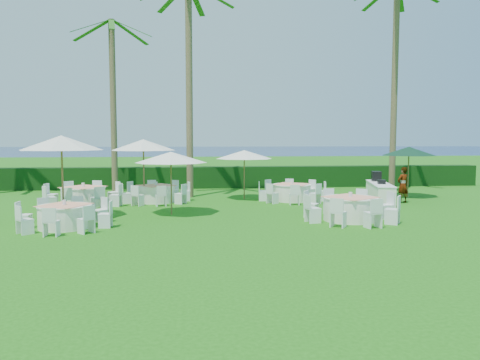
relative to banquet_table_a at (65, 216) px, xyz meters
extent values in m
plane|color=#1D5F10|center=(3.89, -0.32, -0.38)|extent=(120.00, 120.00, 0.00)
cube|color=black|center=(3.89, 11.68, 0.22)|extent=(34.00, 1.00, 1.20)
plane|color=#061445|center=(3.89, 101.68, -0.38)|extent=(260.00, 260.00, 0.00)
cylinder|color=white|center=(0.00, 0.00, -0.04)|extent=(1.59, 1.59, 0.69)
cylinder|color=white|center=(0.00, 0.00, 0.32)|extent=(1.66, 1.66, 0.03)
cube|color=#FFA07B|center=(0.00, 0.00, 0.34)|extent=(1.71, 1.71, 0.01)
cylinder|color=silver|center=(0.00, 0.00, 0.43)|extent=(0.11, 0.11, 0.15)
cube|color=white|center=(0.92, 0.84, 0.03)|extent=(0.55, 0.55, 0.83)
cube|color=white|center=(0.06, 1.24, 0.03)|extent=(0.40, 0.40, 0.83)
cube|color=white|center=(-0.84, 0.92, 0.03)|extent=(0.55, 0.55, 0.83)
cube|color=white|center=(-1.24, 0.06, 0.03)|extent=(0.40, 0.40, 0.83)
cube|color=white|center=(-0.92, -0.84, 0.03)|extent=(0.55, 0.55, 0.83)
cube|color=white|center=(-0.06, -1.24, 0.03)|extent=(0.40, 0.40, 0.83)
cube|color=white|center=(0.84, -0.92, 0.03)|extent=(0.55, 0.55, 0.83)
cube|color=white|center=(1.24, -0.06, 0.03)|extent=(0.40, 0.40, 0.83)
cylinder|color=white|center=(9.31, 0.35, 0.00)|extent=(1.78, 1.78, 0.77)
cylinder|color=white|center=(9.31, 0.35, 0.40)|extent=(1.86, 1.86, 0.03)
cube|color=#FFA07B|center=(9.31, 0.35, 0.43)|extent=(1.99, 1.99, 0.01)
cylinder|color=silver|center=(9.31, 0.35, 0.51)|extent=(0.12, 0.12, 0.17)
cube|color=white|center=(10.68, 0.60, 0.08)|extent=(0.50, 0.50, 0.93)
cube|color=white|center=(10.11, 1.49, 0.08)|extent=(0.60, 0.60, 0.93)
cube|color=white|center=(9.06, 1.72, 0.08)|extent=(0.50, 0.50, 0.93)
cube|color=white|center=(8.17, 1.14, 0.08)|extent=(0.60, 0.60, 0.93)
cube|color=white|center=(7.94, 0.09, 0.08)|extent=(0.50, 0.50, 0.93)
cube|color=white|center=(8.52, -0.80, 0.08)|extent=(0.60, 0.60, 0.93)
cube|color=white|center=(9.57, -1.02, 0.08)|extent=(0.50, 0.50, 0.93)
cube|color=white|center=(10.46, -0.45, 0.08)|extent=(0.60, 0.60, 0.93)
cylinder|color=white|center=(-0.51, 4.92, 0.00)|extent=(1.76, 1.76, 0.76)
cylinder|color=white|center=(-0.51, 4.92, 0.39)|extent=(1.83, 1.83, 0.03)
cube|color=#FFA07B|center=(-0.51, 4.92, 0.41)|extent=(1.96, 1.96, 0.01)
cylinder|color=silver|center=(-0.51, 4.92, 0.50)|extent=(0.12, 0.12, 0.16)
cube|color=white|center=(0.62, 5.70, 0.07)|extent=(0.59, 0.59, 0.91)
cube|color=white|center=(-0.27, 6.27, 0.07)|extent=(0.49, 0.49, 0.91)
cube|color=white|center=(-1.30, 6.04, 0.07)|extent=(0.59, 0.59, 0.91)
cube|color=white|center=(-1.86, 5.16, 0.07)|extent=(0.49, 0.49, 0.91)
cube|color=white|center=(-1.63, 4.13, 0.07)|extent=(0.59, 0.59, 0.91)
cube|color=white|center=(-0.75, 3.57, 0.07)|extent=(0.49, 0.49, 0.91)
cube|color=white|center=(0.28, 3.79, 0.07)|extent=(0.59, 0.59, 0.91)
cube|color=white|center=(0.84, 4.68, 0.07)|extent=(0.49, 0.49, 0.91)
cylinder|color=white|center=(2.42, 5.80, -0.03)|extent=(1.63, 1.63, 0.71)
cylinder|color=white|center=(2.42, 5.80, 0.34)|extent=(1.70, 1.70, 0.03)
cube|color=#FFA07B|center=(2.42, 5.80, 0.36)|extent=(1.83, 1.83, 0.01)
cylinder|color=silver|center=(2.42, 5.80, 0.45)|extent=(0.11, 0.11, 0.15)
cube|color=white|center=(3.67, 6.07, 0.04)|extent=(0.47, 0.47, 0.85)
cube|color=white|center=(3.11, 6.87, 0.04)|extent=(0.55, 0.55, 0.85)
cube|color=white|center=(2.15, 7.04, 0.04)|extent=(0.47, 0.47, 0.85)
cube|color=white|center=(1.35, 6.49, 0.04)|extent=(0.55, 0.55, 0.85)
cube|color=white|center=(1.17, 5.52, 0.04)|extent=(0.47, 0.47, 0.85)
cube|color=white|center=(1.73, 4.72, 0.04)|extent=(0.55, 0.55, 0.85)
cube|color=white|center=(2.69, 4.55, 0.04)|extent=(0.47, 0.47, 0.85)
cube|color=white|center=(3.49, 5.11, 0.04)|extent=(0.55, 0.55, 0.85)
cylinder|color=white|center=(8.46, 5.59, -0.02)|extent=(1.66, 1.66, 0.72)
cylinder|color=white|center=(8.46, 5.59, 0.35)|extent=(1.73, 1.73, 0.03)
cube|color=#FFA07B|center=(8.46, 5.59, 0.37)|extent=(1.83, 1.83, 0.01)
cylinder|color=silver|center=(8.46, 5.59, 0.46)|extent=(0.12, 0.12, 0.15)
cube|color=white|center=(9.49, 6.37, 0.05)|extent=(0.56, 0.56, 0.86)
cube|color=white|center=(8.63, 6.87, 0.05)|extent=(0.45, 0.45, 0.86)
cube|color=white|center=(7.68, 6.62, 0.05)|extent=(0.56, 0.56, 0.86)
cube|color=white|center=(7.18, 5.76, 0.05)|extent=(0.45, 0.45, 0.86)
cube|color=white|center=(7.43, 4.80, 0.05)|extent=(0.56, 0.56, 0.86)
cube|color=white|center=(8.28, 4.30, 0.05)|extent=(0.45, 0.45, 0.86)
cube|color=white|center=(9.24, 4.55, 0.05)|extent=(0.56, 0.56, 0.86)
cube|color=white|center=(9.74, 5.41, 0.05)|extent=(0.45, 0.45, 0.86)
cylinder|color=brown|center=(-0.47, 1.68, 1.01)|extent=(0.07, 0.07, 2.78)
cone|color=white|center=(-0.47, 1.68, 2.26)|extent=(2.83, 2.83, 0.50)
sphere|color=brown|center=(-0.47, 1.68, 2.43)|extent=(0.11, 0.11, 0.11)
cylinder|color=brown|center=(3.21, 2.24, 0.73)|extent=(0.05, 0.05, 2.22)
cone|color=white|center=(3.21, 2.24, 1.73)|extent=(2.61, 2.61, 0.40)
sphere|color=brown|center=(3.21, 2.24, 1.86)|extent=(0.09, 0.09, 0.09)
cylinder|color=brown|center=(1.91, 5.63, 0.94)|extent=(0.06, 0.06, 2.65)
cone|color=white|center=(1.91, 5.63, 2.14)|extent=(2.74, 2.74, 0.48)
sphere|color=brown|center=(1.91, 5.63, 2.30)|extent=(0.11, 0.11, 0.11)
cylinder|color=brown|center=(6.38, 6.35, 0.71)|extent=(0.05, 0.05, 2.18)
cone|color=white|center=(6.38, 6.35, 1.69)|extent=(2.58, 2.58, 0.39)
sphere|color=brown|center=(6.38, 6.35, 1.82)|extent=(0.09, 0.09, 0.09)
cylinder|color=brown|center=(14.22, 6.21, 0.78)|extent=(0.06, 0.06, 2.32)
cone|color=black|center=(14.22, 6.21, 1.82)|extent=(2.55, 2.55, 0.42)
sphere|color=brown|center=(14.22, 6.21, 1.97)|extent=(0.09, 0.09, 0.09)
cube|color=white|center=(12.22, 4.74, 0.02)|extent=(1.54, 3.64, 0.80)
cube|color=white|center=(12.22, 4.74, 0.44)|extent=(1.59, 3.69, 0.04)
cube|color=black|center=(12.47, 5.78, 0.68)|extent=(0.51, 0.57, 0.45)
cube|color=black|center=(12.13, 4.40, 0.55)|extent=(0.38, 0.38, 0.18)
imported|color=gray|center=(13.10, 4.39, 0.40)|extent=(0.67, 0.57, 1.57)
cylinder|color=brown|center=(-0.03, 10.18, 4.06)|extent=(0.32, 0.32, 8.89)
cube|color=#1C5314|center=(1.00, 9.80, 8.02)|extent=(2.16, 1.03, 1.00)
cube|color=#1C5314|center=(0.81, 10.88, 8.02)|extent=(1.88, 1.62, 1.00)
cube|color=#1C5314|center=(-0.21, 11.26, 8.02)|extent=(0.64, 2.22, 1.00)
cube|color=#1C5314|center=(-1.06, 10.56, 8.02)|extent=(2.16, 1.03, 1.00)
cube|color=#1C5314|center=(-0.88, 9.48, 8.02)|extent=(1.88, 1.62, 1.00)
cube|color=#1C5314|center=(0.15, 9.10, 8.02)|extent=(0.64, 2.22, 1.00)
cylinder|color=brown|center=(3.91, 7.50, 4.61)|extent=(0.32, 0.32, 9.99)
cube|color=#1C5314|center=(4.26, 8.54, 9.12)|extent=(0.98, 2.18, 1.00)
cylinder|color=brown|center=(14.43, 8.46, 4.97)|extent=(0.32, 0.32, 10.72)
camera|label=1|loc=(3.88, -14.92, 2.38)|focal=35.00mm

